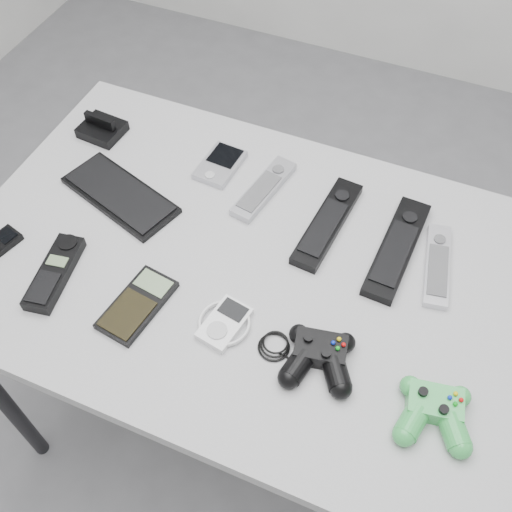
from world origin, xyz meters
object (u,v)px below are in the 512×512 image
at_px(pda, 220,164).
at_px(remote_black_a, 328,223).
at_px(desk, 254,284).
at_px(remote_black_b, 397,248).
at_px(remote_silver_b, 437,265).
at_px(calculator, 137,305).
at_px(mp3_player, 224,323).
at_px(controller_green, 434,410).
at_px(pda_keyboard, 120,195).
at_px(cordless_handset, 54,272).
at_px(remote_silver_a, 264,188).
at_px(controller_black, 319,355).

xyz_separation_m(pda, remote_black_a, (0.27, -0.07, 0.00)).
bearing_deg(desk, remote_black_b, 29.32).
bearing_deg(remote_silver_b, pda, 160.38).
bearing_deg(remote_black_b, calculator, -139.60).
distance_m(mp3_player, controller_green, 0.38).
relative_size(pda_keyboard, pda, 2.18).
xyz_separation_m(cordless_handset, mp3_player, (0.34, 0.03, -0.00)).
distance_m(remote_black_b, mp3_player, 0.37).
relative_size(pda, remote_black_a, 0.49).
relative_size(remote_silver_a, calculator, 1.23).
bearing_deg(remote_black_a, calculator, -124.26).
relative_size(desk, remote_black_b, 4.51).
xyz_separation_m(remote_silver_b, controller_black, (-0.14, -0.27, 0.01)).
bearing_deg(desk, mp3_player, -88.16).
bearing_deg(controller_green, cordless_handset, 170.50).
relative_size(remote_silver_a, remote_black_a, 0.78).
relative_size(pda, cordless_handset, 0.70).
bearing_deg(remote_black_a, controller_black, -69.14).
bearing_deg(remote_silver_a, remote_silver_b, 1.93).
bearing_deg(controller_black, remote_black_b, 66.85).
distance_m(remote_black_b, controller_black, 0.29).
bearing_deg(controller_black, pda, 123.59).
bearing_deg(desk, controller_green, -23.54).
distance_m(desk, remote_silver_b, 0.36).
height_order(desk, mp3_player, mp3_player).
relative_size(remote_silver_a, cordless_handset, 1.12).
relative_size(pda, controller_green, 0.90).
xyz_separation_m(remote_silver_a, cordless_handset, (-0.28, -0.35, 0.00)).
distance_m(cordless_handset, controller_black, 0.51).
bearing_deg(pda, calculator, -84.26).
xyz_separation_m(remote_silver_a, remote_black_a, (0.15, -0.04, 0.00)).
relative_size(remote_black_a, calculator, 1.57).
bearing_deg(remote_black_b, mp3_player, -127.36).
height_order(remote_black_a, remote_silver_b, remote_black_a).
bearing_deg(desk, pda, 128.74).
distance_m(desk, mp3_player, 0.16).
xyz_separation_m(desk, remote_silver_b, (0.32, 0.13, 0.08)).
distance_m(pda, remote_silver_a, 0.12).
bearing_deg(pda, mp3_player, -60.09).
bearing_deg(controller_black, remote_silver_a, 114.84).
bearing_deg(remote_black_b, pda_keyboard, -168.60).
bearing_deg(calculator, desk, 55.27).
bearing_deg(controller_green, pda_keyboard, 152.93).
bearing_deg(pda_keyboard, pda, 63.88).
bearing_deg(remote_black_a, cordless_handset, -138.94).
height_order(pda, cordless_handset, cordless_handset).
relative_size(remote_black_b, controller_black, 1.21).
relative_size(pda, calculator, 0.76).
bearing_deg(remote_silver_a, controller_black, -44.12).
distance_m(desk, remote_black_b, 0.29).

